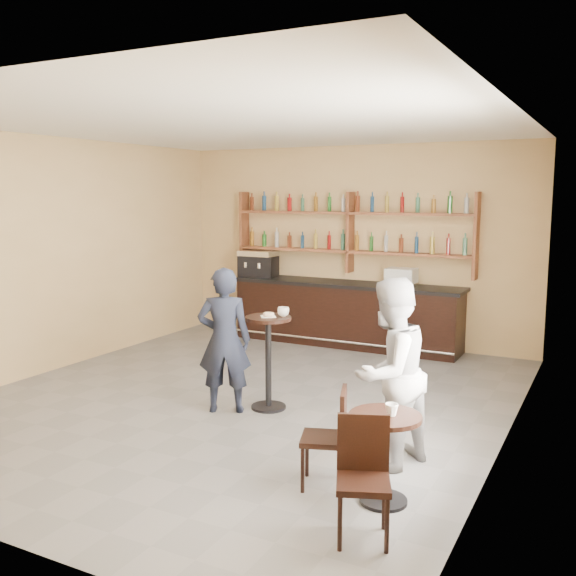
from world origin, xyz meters
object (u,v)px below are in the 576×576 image
at_px(chair_south, 363,482).
at_px(patron_second, 389,373).
at_px(man_main, 224,340).
at_px(chair_west, 323,438).
at_px(espresso_machine, 258,264).
at_px(cafe_table, 384,459).
at_px(pastry_case, 401,277).
at_px(pedestal_table, 268,363).
at_px(bar_counter, 346,314).

distance_m(chair_south, patron_second, 1.39).
height_order(man_main, chair_south, man_main).
relative_size(chair_west, patron_second, 0.49).
distance_m(espresso_machine, man_main, 3.98).
height_order(espresso_machine, cafe_table, espresso_machine).
relative_size(espresso_machine, pastry_case, 1.35).
relative_size(pedestal_table, patron_second, 0.62).
xyz_separation_m(bar_counter, chair_south, (2.37, -5.45, -0.08)).
bearing_deg(pastry_case, man_main, -108.29).
height_order(cafe_table, chair_west, chair_west).
height_order(espresso_machine, chair_south, espresso_machine).
bearing_deg(pedestal_table, espresso_machine, 121.62).
bearing_deg(bar_counter, chair_west, -69.78).
height_order(bar_counter, espresso_machine, espresso_machine).
xyz_separation_m(pastry_case, patron_second, (1.21, -4.15, -0.31)).
relative_size(pastry_case, patron_second, 0.27).
distance_m(man_main, cafe_table, 2.66).
xyz_separation_m(pedestal_table, man_main, (-0.39, -0.30, 0.28)).
xyz_separation_m(espresso_machine, patron_second, (3.74, -4.15, -0.39)).
bearing_deg(pedestal_table, man_main, -142.42).
relative_size(cafe_table, patron_second, 0.42).
xyz_separation_m(chair_south, patron_second, (-0.25, 1.30, 0.42)).
distance_m(espresso_machine, chair_south, 6.80).
bearing_deg(espresso_machine, pedestal_table, -65.53).
distance_m(cafe_table, chair_west, 0.56).
relative_size(espresso_machine, man_main, 0.38).
bearing_deg(cafe_table, chair_south, -85.24).
distance_m(pedestal_table, chair_west, 2.03).
height_order(man_main, chair_west, man_main).
relative_size(chair_west, chair_south, 0.97).
distance_m(espresso_machine, chair_west, 5.93).
distance_m(chair_west, chair_south, 0.88).
distance_m(pastry_case, chair_south, 5.69).
relative_size(man_main, chair_west, 1.94).
distance_m(bar_counter, chair_south, 5.94).
distance_m(bar_counter, espresso_machine, 1.78).
bearing_deg(chair_west, patron_second, 133.15).
bearing_deg(chair_south, pedestal_table, 110.14).
relative_size(espresso_machine, chair_west, 0.73).
relative_size(man_main, patron_second, 0.96).
bearing_deg(chair_west, cafe_table, 65.91).
relative_size(bar_counter, pastry_case, 8.26).
relative_size(pastry_case, man_main, 0.28).
bearing_deg(chair_west, man_main, -143.26).
bearing_deg(pedestal_table, patron_second, -26.42).
bearing_deg(chair_west, chair_south, 23.82).
xyz_separation_m(pastry_case, chair_west, (0.86, -4.80, -0.74)).
bearing_deg(chair_west, pastry_case, 171.26).
height_order(bar_counter, chair_south, bar_counter).
relative_size(man_main, cafe_table, 2.25).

